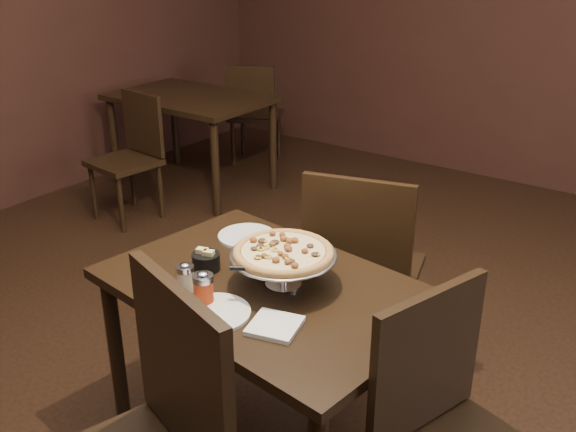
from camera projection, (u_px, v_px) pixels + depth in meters
The scene contains 14 objects.
room at pixel (286, 85), 1.75m from camera, with size 6.04×7.04×2.84m.
dining_table at pixel (268, 307), 2.21m from camera, with size 1.20×0.88×0.69m.
background_table at pixel (191, 108), 4.71m from camera, with size 1.14×0.76×0.71m.
pizza_stand at pixel (283, 253), 2.12m from camera, with size 0.36×0.36×0.15m.
parmesan_shaker at pixel (186, 278), 2.11m from camera, with size 0.06×0.06×0.10m.
pepper_flake_shaker at pixel (203, 289), 2.03m from camera, with size 0.07×0.07×0.12m.
packet_caddy at pixel (206, 261), 2.25m from camera, with size 0.10×0.10×0.08m.
napkin_stack at pixel (275, 326), 1.92m from camera, with size 0.14×0.14×0.02m, color silver.
plate_left at pixel (247, 236), 2.50m from camera, with size 0.23×0.23×0.01m, color silver.
plate_near at pixel (214, 313), 1.99m from camera, with size 0.23×0.23×0.01m, color silver.
serving_spatula at pixel (247, 269), 2.02m from camera, with size 0.14×0.14×0.02m.
chair_far at pixel (362, 266), 2.67m from camera, with size 0.54×0.54×0.94m.
bg_chair_far at pixel (254, 111), 5.26m from camera, with size 0.53×0.53×0.85m.
bg_chair_near at pixel (131, 152), 4.26m from camera, with size 0.43×0.43×0.84m.
Camera 1 is at (1.08, -1.39, 1.77)m, focal length 40.00 mm.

